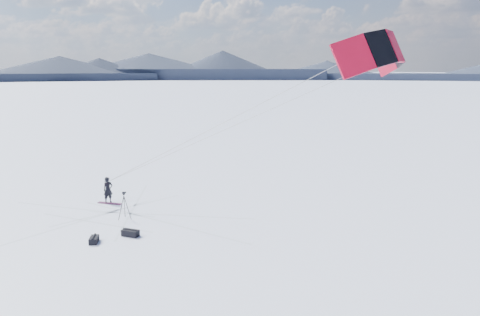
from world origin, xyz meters
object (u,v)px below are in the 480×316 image
Objects in this scene: gear_bag_a at (130,233)px; snowboard at (110,203)px; snowkiter at (109,202)px; tripod at (124,201)px; gear_bag_b at (94,240)px.

snowboard is at bearing 134.92° from gear_bag_a.
tripod reaches higher than snowkiter.
tripod is at bearing -97.88° from snowkiter.
tripod is 1.90× the size of gear_bag_b.
snowkiter is 6.35m from gear_bag_a.
snowkiter is at bearing 134.31° from snowboard.
snowboard is at bearing 137.47° from tripod.
tripod is 3.66m from gear_bag_b.
gear_bag_a is (2.23, -1.70, -0.81)m from tripod.
snowkiter is at bearing 137.39° from tripod.
snowboard is 1.01× the size of tripod.
gear_bag_a is (5.41, -3.31, 0.16)m from snowkiter.
tripod is 1.69× the size of gear_bag_a.
tripod is 2.92m from gear_bag_a.
tripod is (2.95, -1.49, 0.95)m from snowboard.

